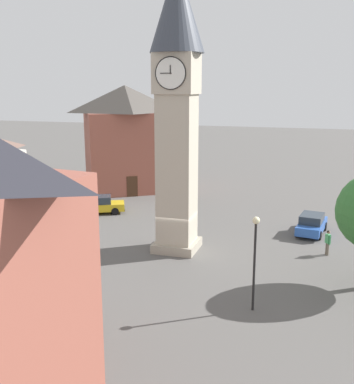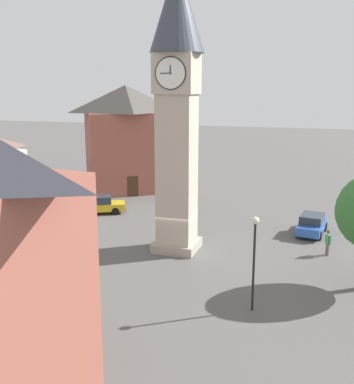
# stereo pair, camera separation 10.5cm
# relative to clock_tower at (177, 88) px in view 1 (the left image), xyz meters

# --- Properties ---
(ground_plane) EXTENTS (200.00, 200.00, 0.00)m
(ground_plane) POSITION_rel_clock_tower_xyz_m (-0.00, -0.00, -10.75)
(ground_plane) COLOR #565451
(clock_tower) EXTENTS (3.42, 3.42, 18.44)m
(clock_tower) POSITION_rel_clock_tower_xyz_m (0.00, 0.00, 0.00)
(clock_tower) COLOR #A59C89
(clock_tower) RESTS_ON ground
(car_blue_kerb) EXTENTS (3.06, 4.46, 1.53)m
(car_blue_kerb) POSITION_rel_clock_tower_xyz_m (4.70, 9.41, -9.99)
(car_blue_kerb) COLOR silver
(car_blue_kerb) RESTS_ON ground
(car_silver_kerb) EXTENTS (2.27, 4.33, 1.53)m
(car_silver_kerb) POSITION_rel_clock_tower_xyz_m (-8.62, -6.31, -9.99)
(car_silver_kerb) COLOR #2D5BB7
(car_silver_kerb) RESTS_ON ground
(car_red_corner) EXTENTS (4.45, 3.31, 1.53)m
(car_red_corner) POSITION_rel_clock_tower_xyz_m (9.18, -6.72, -9.99)
(car_red_corner) COLOR gold
(car_red_corner) RESTS_ON ground
(pedestrian) EXTENTS (0.38, 0.49, 1.69)m
(pedestrian) POSITION_rel_clock_tower_xyz_m (-9.74, -1.93, -9.74)
(pedestrian) COLOR #706656
(pedestrian) RESTS_ON ground
(building_shop_left) EXTENTS (10.48, 9.94, 10.98)m
(building_shop_left) POSITION_rel_clock_tower_xyz_m (10.63, -15.79, -5.16)
(building_shop_left) COLOR #995142
(building_shop_left) RESTS_ON ground
(lamp_post) EXTENTS (0.36, 0.36, 4.80)m
(lamp_post) POSITION_rel_clock_tower_xyz_m (-6.21, 7.17, -7.52)
(lamp_post) COLOR black
(lamp_post) RESTS_ON ground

